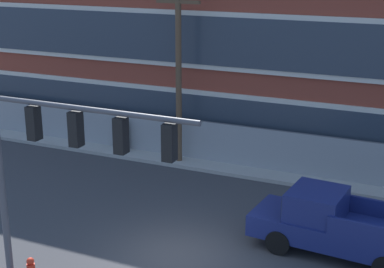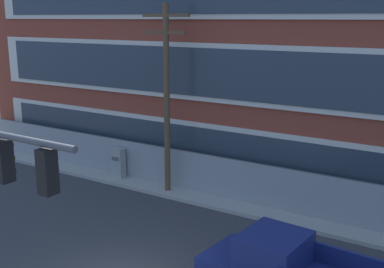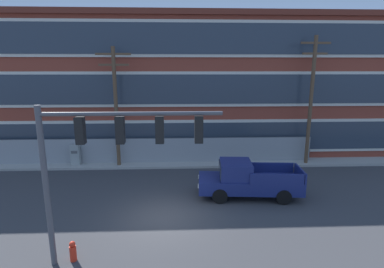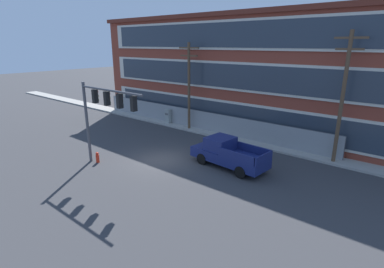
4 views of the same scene
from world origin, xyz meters
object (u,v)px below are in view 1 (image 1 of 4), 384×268
utility_pole_near_corner (179,62)px  traffic_signal_mast (61,149)px  pickup_truck_navy (335,225)px  electrical_cabinet (122,137)px

utility_pole_near_corner → traffic_signal_mast: bearing=-80.1°
traffic_signal_mast → pickup_truck_navy: (6.12, 5.51, -3.38)m
traffic_signal_mast → electrical_cabinet: traffic_signal_mast is taller
traffic_signal_mast → utility_pole_near_corner: bearing=99.9°
traffic_signal_mast → utility_pole_near_corner: utility_pole_near_corner is taller
pickup_truck_navy → electrical_cabinet: 12.48m
pickup_truck_navy → utility_pole_near_corner: (-8.03, 5.40, 3.67)m
pickup_truck_navy → traffic_signal_mast: bearing=-138.0°
utility_pole_near_corner → pickup_truck_navy: bearing=-33.9°
electrical_cabinet → pickup_truck_navy: bearing=-26.8°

